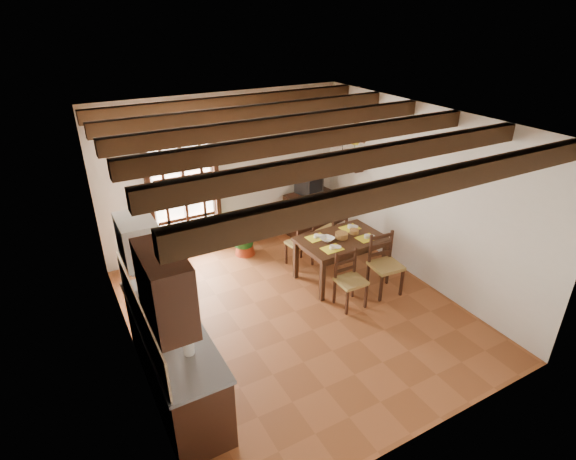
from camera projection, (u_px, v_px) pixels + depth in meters
ground_plane at (295, 311)px, 6.66m from camera, size 5.00×5.00×0.00m
room_shell at (296, 198)px, 5.85m from camera, size 4.52×5.02×2.81m
ceiling_beams at (297, 131)px, 5.46m from camera, size 4.50×4.34×0.20m
french_door at (184, 194)px, 7.70m from camera, size 1.26×0.11×2.32m
kitchen_counter at (174, 356)px, 5.13m from camera, size 0.64×2.25×1.38m
upper_cabinet at (165, 288)px, 3.91m from camera, size 0.35×0.80×0.70m
range_hood at (138, 241)px, 4.95m from camera, size 0.38×0.60×0.54m
counter_items at (166, 317)px, 4.98m from camera, size 0.50×1.43×0.25m
dining_table at (341, 243)px, 7.21m from camera, size 1.39×0.92×0.74m
chair_near_left at (350, 290)px, 6.69m from camera, size 0.40×0.38×0.87m
chair_near_right at (384, 275)px, 6.99m from camera, size 0.48×0.46×0.97m
chair_far_left at (300, 251)px, 7.75m from camera, size 0.44×0.42×0.84m
chair_far_right at (332, 240)px, 8.05m from camera, size 0.53×0.52×0.94m
table_setting at (341, 237)px, 7.16m from camera, size 0.99×0.66×0.09m
table_bowl at (327, 239)px, 7.08m from camera, size 0.28×0.28×0.05m
sideboard at (308, 212)px, 8.90m from camera, size 1.00×0.57×0.81m
crt_tv at (309, 184)px, 8.63m from camera, size 0.50×0.48×0.36m
fuse_box at (299, 143)px, 8.47m from camera, size 0.25×0.03×0.32m
plant_pot at (245, 248)px, 8.16m from camera, size 0.37×0.37×0.23m
potted_plant at (244, 226)px, 7.96m from camera, size 2.03×1.80×2.06m
wall_shelf at (354, 162)px, 8.16m from camera, size 0.20×0.42×0.20m
shelf_vase at (354, 155)px, 8.10m from camera, size 0.15×0.15×0.15m
shelf_flowers at (355, 144)px, 8.01m from camera, size 0.14×0.14×0.36m
framed_picture at (360, 132)px, 7.96m from camera, size 0.03×0.32×0.32m
pendant_lamp at (342, 155)px, 6.65m from camera, size 0.36×0.36×0.84m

